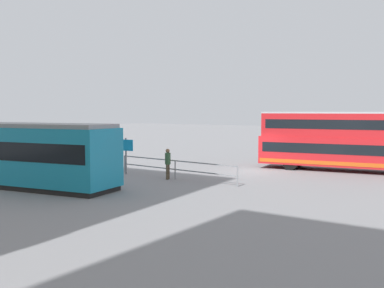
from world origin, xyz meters
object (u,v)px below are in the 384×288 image
at_px(double_decker_bus, 350,141).
at_px(info_sign, 126,149).
at_px(tram_yellow, 5,153).
at_px(pedestrian_near_railing, 168,162).

xyz_separation_m(double_decker_bus, info_sign, (10.92, 9.20, -0.43)).
xyz_separation_m(tram_yellow, pedestrian_near_railing, (-5.82, -6.46, -0.69)).
bearing_deg(double_decker_bus, info_sign, 40.11).
bearing_deg(pedestrian_near_railing, double_decker_bus, -128.79).
distance_m(tram_yellow, pedestrian_near_railing, 8.72).
bearing_deg(double_decker_bus, pedestrian_near_railing, 51.21).
relative_size(double_decker_bus, info_sign, 5.22).
relative_size(double_decker_bus, tram_yellow, 0.87).
distance_m(double_decker_bus, tram_yellow, 20.70).
xyz_separation_m(tram_yellow, info_sign, (-2.42, -6.62, -0.16)).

